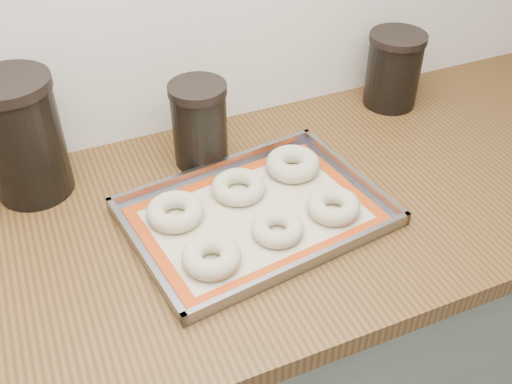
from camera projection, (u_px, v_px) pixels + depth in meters
name	position (u px, v px, depth m)	size (l,w,h in m)	color
cabinet	(286.00, 346.00, 1.46)	(3.00, 0.65, 0.86)	slate
countertop	(293.00, 205.00, 1.18)	(3.06, 0.68, 0.04)	brown
baking_tray	(256.00, 214.00, 1.11)	(0.50, 0.39, 0.03)	gray
baking_mat	(256.00, 215.00, 1.11)	(0.46, 0.34, 0.00)	#C6B793
bagel_front_left	(211.00, 257.00, 1.00)	(0.10, 0.10, 0.04)	beige
bagel_front_mid	(278.00, 228.00, 1.06)	(0.09, 0.09, 0.03)	beige
bagel_front_right	(334.00, 206.00, 1.11)	(0.10, 0.10, 0.03)	beige
bagel_back_left	(175.00, 212.00, 1.10)	(0.11, 0.11, 0.03)	beige
bagel_back_mid	(238.00, 187.00, 1.16)	(0.10, 0.10, 0.03)	beige
bagel_back_right	(293.00, 164.00, 1.21)	(0.11, 0.11, 0.04)	beige
canister_left	(23.00, 137.00, 1.11)	(0.15, 0.15, 0.24)	black
canister_mid	(200.00, 124.00, 1.20)	(0.12, 0.12, 0.18)	black
canister_right	(393.00, 70.00, 1.39)	(0.13, 0.13, 0.18)	black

